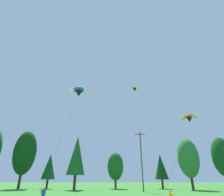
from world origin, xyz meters
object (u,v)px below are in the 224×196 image
object	(u,v)px
utility_pole	(141,158)
parafoil_kite_high_lime_white	(135,89)
parafoil_kite_far_blue_white	(79,92)
kite_flyer_near	(43,194)
parafoil_kite_mid_orange	(189,118)

from	to	relation	value
utility_pole	parafoil_kite_high_lime_white	xyz separation A→B (m)	(-1.30, -4.61, 13.73)
parafoil_kite_high_lime_white	parafoil_kite_far_blue_white	distance (m)	12.08
kite_flyer_near	parafoil_kite_far_blue_white	distance (m)	18.33
utility_pole	parafoil_kite_far_blue_white	distance (m)	18.65
utility_pole	parafoil_kite_mid_orange	world-z (taller)	parafoil_kite_mid_orange
utility_pole	parafoil_kite_far_blue_white	xyz separation A→B (m)	(-12.36, -8.64, 10.97)
utility_pole	parafoil_kite_high_lime_white	bearing A→B (deg)	-105.78
kite_flyer_near	parafoil_kite_high_lime_white	world-z (taller)	parafoil_kite_high_lime_white
kite_flyer_near	parafoil_kite_mid_orange	size ratio (longest dim) A/B	0.11
kite_flyer_near	parafoil_kite_far_blue_white	world-z (taller)	parafoil_kite_far_blue_white
utility_pole	parafoil_kite_mid_orange	size ratio (longest dim) A/B	0.74
utility_pole	parafoil_kite_far_blue_white	bearing A→B (deg)	-145.05
parafoil_kite_mid_orange	parafoil_kite_far_blue_white	size ratio (longest dim) A/B	0.96
kite_flyer_near	parafoil_kite_mid_orange	world-z (taller)	parafoil_kite_mid_orange
utility_pole	parafoil_kite_far_blue_white	world-z (taller)	parafoil_kite_far_blue_white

